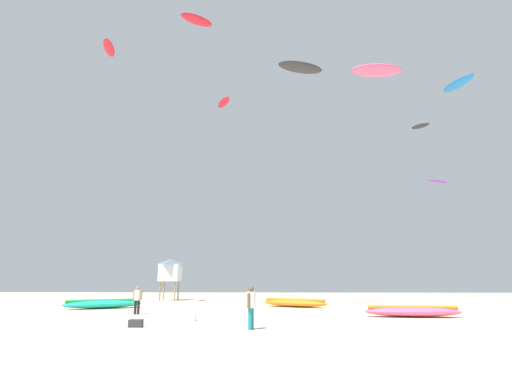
{
  "coord_description": "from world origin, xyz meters",
  "views": [
    {
      "loc": [
        0.99,
        -10.66,
        1.91
      ],
      "look_at": [
        0.0,
        15.19,
        7.68
      ],
      "focal_mm": 28.11,
      "sensor_mm": 36.0,
      "label": 1
    }
  ],
  "objects_px": {
    "person_midground": "(137,298)",
    "cooler_box": "(190,318)",
    "kite_aloft_1": "(224,102)",
    "gear_bag": "(136,323)",
    "kite_aloft_3": "(300,67)",
    "kite_aloft_7": "(437,181)",
    "kite_grounded_near": "(413,312)",
    "kite_grounded_mid": "(103,304)",
    "kite_grounded_far": "(295,303)",
    "kite_aloft_4": "(197,20)",
    "kite_aloft_2": "(377,70)",
    "kite_aloft_0": "(458,83)",
    "lifeguard_tower": "(170,270)",
    "kite_aloft_5": "(420,126)",
    "person_foreground": "(251,304)",
    "kite_aloft_6": "(109,48)"
  },
  "relations": [
    {
      "from": "kite_aloft_3",
      "to": "kite_aloft_7",
      "type": "relative_size",
      "value": 1.57
    },
    {
      "from": "kite_grounded_mid",
      "to": "person_midground",
      "type": "bearing_deg",
      "value": -50.36
    },
    {
      "from": "kite_grounded_far",
      "to": "kite_aloft_7",
      "type": "xyz_separation_m",
      "value": [
        15.57,
        9.69,
        11.74
      ]
    },
    {
      "from": "person_foreground",
      "to": "lifeguard_tower",
      "type": "bearing_deg",
      "value": 133.29
    },
    {
      "from": "gear_bag",
      "to": "kite_aloft_3",
      "type": "distance_m",
      "value": 26.64
    },
    {
      "from": "person_foreground",
      "to": "cooler_box",
      "type": "relative_size",
      "value": 3.07
    },
    {
      "from": "kite_aloft_5",
      "to": "kite_grounded_near",
      "type": "bearing_deg",
      "value": -113.65
    },
    {
      "from": "lifeguard_tower",
      "to": "gear_bag",
      "type": "distance_m",
      "value": 24.65
    },
    {
      "from": "person_midground",
      "to": "cooler_box",
      "type": "height_order",
      "value": "person_midground"
    },
    {
      "from": "person_foreground",
      "to": "kite_aloft_3",
      "type": "relative_size",
      "value": 0.39
    },
    {
      "from": "gear_bag",
      "to": "kite_aloft_7",
      "type": "distance_m",
      "value": 34.98
    },
    {
      "from": "person_foreground",
      "to": "kite_aloft_2",
      "type": "bearing_deg",
      "value": 69.68
    },
    {
      "from": "kite_grounded_mid",
      "to": "kite_aloft_6",
      "type": "height_order",
      "value": "kite_aloft_6"
    },
    {
      "from": "kite_aloft_7",
      "to": "gear_bag",
      "type": "bearing_deg",
      "value": -134.49
    },
    {
      "from": "person_foreground",
      "to": "person_midground",
      "type": "height_order",
      "value": "person_foreground"
    },
    {
      "from": "person_foreground",
      "to": "kite_grounded_far",
      "type": "relative_size",
      "value": 0.32
    },
    {
      "from": "kite_aloft_4",
      "to": "kite_aloft_2",
      "type": "bearing_deg",
      "value": -9.09
    },
    {
      "from": "kite_grounded_near",
      "to": "kite_grounded_far",
      "type": "bearing_deg",
      "value": 125.21
    },
    {
      "from": "kite_aloft_7",
      "to": "kite_aloft_3",
      "type": "bearing_deg",
      "value": -149.65
    },
    {
      "from": "kite_aloft_1",
      "to": "kite_aloft_4",
      "type": "relative_size",
      "value": 1.31
    },
    {
      "from": "gear_bag",
      "to": "kite_aloft_2",
      "type": "bearing_deg",
      "value": 32.68
    },
    {
      "from": "cooler_box",
      "to": "kite_aloft_2",
      "type": "relative_size",
      "value": 0.15
    },
    {
      "from": "kite_aloft_0",
      "to": "kite_aloft_2",
      "type": "height_order",
      "value": "kite_aloft_0"
    },
    {
      "from": "lifeguard_tower",
      "to": "kite_aloft_6",
      "type": "bearing_deg",
      "value": -114.14
    },
    {
      "from": "cooler_box",
      "to": "kite_aloft_4",
      "type": "relative_size",
      "value": 0.21
    },
    {
      "from": "kite_aloft_2",
      "to": "cooler_box",
      "type": "bearing_deg",
      "value": -153.87
    },
    {
      "from": "gear_bag",
      "to": "kite_aloft_4",
      "type": "bearing_deg",
      "value": 90.57
    },
    {
      "from": "kite_aloft_2",
      "to": "kite_aloft_7",
      "type": "xyz_separation_m",
      "value": [
        9.69,
        14.9,
        -4.47
      ]
    },
    {
      "from": "kite_grounded_mid",
      "to": "kite_aloft_2",
      "type": "relative_size",
      "value": 1.47
    },
    {
      "from": "kite_grounded_near",
      "to": "kite_aloft_4",
      "type": "relative_size",
      "value": 1.94
    },
    {
      "from": "kite_grounded_far",
      "to": "cooler_box",
      "type": "xyz_separation_m",
      "value": [
        -5.76,
        -10.92,
        -0.15
      ]
    },
    {
      "from": "gear_bag",
      "to": "kite_aloft_1",
      "type": "distance_m",
      "value": 36.64
    },
    {
      "from": "person_foreground",
      "to": "kite_aloft_6",
      "type": "height_order",
      "value": "kite_aloft_6"
    },
    {
      "from": "lifeguard_tower",
      "to": "kite_grounded_far",
      "type": "bearing_deg",
      "value": -40.14
    },
    {
      "from": "kite_aloft_1",
      "to": "lifeguard_tower",
      "type": "bearing_deg",
      "value": -138.2
    },
    {
      "from": "kite_aloft_3",
      "to": "kite_aloft_6",
      "type": "bearing_deg",
      "value": -179.02
    },
    {
      "from": "person_midground",
      "to": "cooler_box",
      "type": "xyz_separation_m",
      "value": [
        3.92,
        -3.81,
        -0.78
      ]
    },
    {
      "from": "kite_grounded_near",
      "to": "kite_grounded_mid",
      "type": "distance_m",
      "value": 20.6
    },
    {
      "from": "cooler_box",
      "to": "kite_aloft_4",
      "type": "height_order",
      "value": "kite_aloft_4"
    },
    {
      "from": "gear_bag",
      "to": "kite_aloft_0",
      "type": "xyz_separation_m",
      "value": [
        23.47,
        17.64,
        19.92
      ]
    },
    {
      "from": "gear_bag",
      "to": "cooler_box",
      "type": "bearing_deg",
      "value": 58.92
    },
    {
      "from": "kite_grounded_mid",
      "to": "kite_aloft_1",
      "type": "relative_size",
      "value": 1.53
    },
    {
      "from": "cooler_box",
      "to": "kite_aloft_5",
      "type": "xyz_separation_m",
      "value": [
        24.66,
        32.14,
        22.6
      ]
    },
    {
      "from": "kite_aloft_1",
      "to": "kite_aloft_2",
      "type": "distance_m",
      "value": 24.76
    },
    {
      "from": "kite_aloft_1",
      "to": "cooler_box",
      "type": "bearing_deg",
      "value": -86.14
    },
    {
      "from": "kite_aloft_0",
      "to": "kite_grounded_mid",
      "type": "bearing_deg",
      "value": -168.43
    },
    {
      "from": "person_midground",
      "to": "kite_aloft_6",
      "type": "xyz_separation_m",
      "value": [
        -6.68,
        7.96,
        21.74
      ]
    },
    {
      "from": "kite_grounded_near",
      "to": "kite_aloft_2",
      "type": "relative_size",
      "value": 1.43
    },
    {
      "from": "kite_aloft_4",
      "to": "kite_aloft_3",
      "type": "bearing_deg",
      "value": 26.09
    },
    {
      "from": "kite_aloft_2",
      "to": "kite_grounded_mid",
      "type": "bearing_deg",
      "value": 171.34
    }
  ]
}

